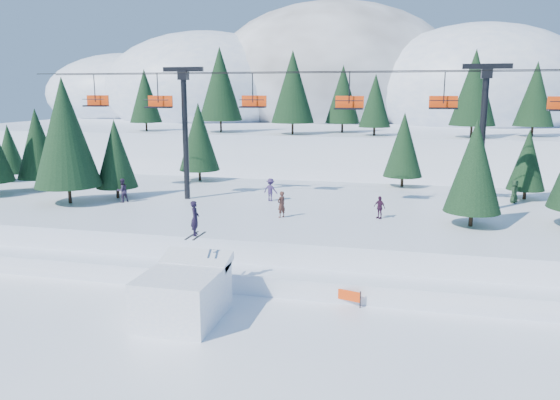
% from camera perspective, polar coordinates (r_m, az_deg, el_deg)
% --- Properties ---
extents(ground, '(160.00, 160.00, 0.00)m').
position_cam_1_polar(ground, '(25.88, -6.59, -13.80)').
color(ground, white).
rests_on(ground, ground).
extents(mid_shelf, '(70.00, 22.00, 2.50)m').
position_cam_1_polar(mid_shelf, '(41.93, 1.81, -2.08)').
color(mid_shelf, white).
rests_on(mid_shelf, ground).
extents(berm, '(70.00, 6.00, 1.10)m').
position_cam_1_polar(berm, '(32.76, -1.79, -7.21)').
color(berm, white).
rests_on(berm, ground).
extents(mountain_ridge, '(119.00, 60.00, 26.46)m').
position_cam_1_polar(mountain_ridge, '(96.23, 5.65, 10.46)').
color(mountain_ridge, white).
rests_on(mountain_ridge, ground).
extents(jump_kicker, '(3.56, 4.85, 5.60)m').
position_cam_1_polar(jump_kicker, '(27.27, -10.03, -9.54)').
color(jump_kicker, white).
rests_on(jump_kicker, ground).
extents(chairlift, '(46.00, 3.21, 10.28)m').
position_cam_1_polar(chairlift, '(40.61, 3.91, 8.98)').
color(chairlift, black).
rests_on(chairlift, mid_shelf).
extents(conifer_stand, '(60.37, 17.80, 9.92)m').
position_cam_1_polar(conifer_stand, '(40.88, 6.73, 5.88)').
color(conifer_stand, black).
rests_on(conifer_stand, mid_shelf).
extents(distant_skiers, '(30.26, 9.82, 1.86)m').
position_cam_1_polar(distant_skiers, '(40.99, 1.22, 0.67)').
color(distant_skiers, '#362651').
rests_on(distant_skiers, mid_shelf).
extents(banner_near, '(2.75, 0.82, 0.90)m').
position_cam_1_polar(banner_near, '(29.16, 5.79, -9.66)').
color(banner_near, black).
rests_on(banner_near, ground).
extents(banner_far, '(2.67, 1.07, 0.90)m').
position_cam_1_polar(banner_far, '(29.70, 16.76, -9.71)').
color(banner_far, black).
rests_on(banner_far, ground).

